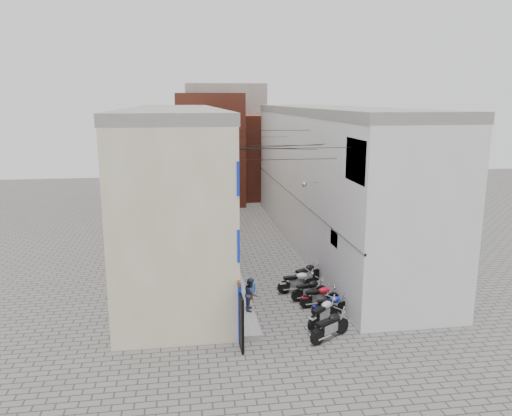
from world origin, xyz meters
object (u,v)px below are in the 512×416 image
motorcycle_c (331,304)px  person_a (233,266)px  motorcycle_g (307,273)px  motorcycle_b (324,311)px  motorcycle_f (297,281)px  red_crate (249,296)px  motorcycle_d (320,295)px  motorcycle_a (330,325)px  person_b (251,294)px  motorcycle_e (309,289)px  water_jug_near (251,288)px  water_jug_far (252,287)px

motorcycle_c → person_a: person_a is taller
motorcycle_g → motorcycle_b: bearing=-36.7°
motorcycle_f → red_crate: bearing=-89.0°
motorcycle_d → motorcycle_b: bearing=-18.2°
motorcycle_a → red_crate: motorcycle_a is taller
motorcycle_f → person_b: size_ratio=1.42×
motorcycle_d → motorcycle_e: (-0.26, 0.90, -0.01)m
motorcycle_g → motorcycle_c: bearing=-29.4°
person_b → water_jug_near: size_ratio=3.34×
motorcycle_a → person_a: person_a is taller
motorcycle_c → motorcycle_g: bearing=174.0°
motorcycle_d → motorcycle_g: 2.98m
motorcycle_c → motorcycle_d: motorcycle_d is taller
motorcycle_a → water_jug_near: bearing=173.2°
motorcycle_d → person_b: size_ratio=1.32×
motorcycle_g → motorcycle_d: bearing=-33.4°
person_a → person_b: bearing=-166.1°
person_a → person_b: size_ratio=1.13×
motorcycle_a → water_jug_far: size_ratio=4.72×
motorcycle_c → motorcycle_d: 0.99m
motorcycle_b → motorcycle_c: (0.60, 0.94, -0.09)m
motorcycle_d → motorcycle_g: size_ratio=0.95×
motorcycle_a → motorcycle_e: (0.21, 4.09, -0.06)m
motorcycle_g → red_crate: size_ratio=5.66×
motorcycle_b → water_jug_near: 4.83m
motorcycle_g → red_crate: motorcycle_g is taller
motorcycle_f → motorcycle_g: motorcycle_f is taller
motorcycle_a → motorcycle_g: size_ratio=1.04×
person_b → motorcycle_c: bearing=-90.3°
motorcycle_b → water_jug_far: motorcycle_b is taller
motorcycle_a → red_crate: bearing=178.5°
motorcycle_a → red_crate: size_ratio=5.87×
motorcycle_d → water_jug_near: 3.66m
motorcycle_d → water_jug_far: motorcycle_d is taller
motorcycle_g → person_a: (-3.83, 0.23, 0.49)m
person_b → motorcycle_g: bearing=-36.7°
motorcycle_d → water_jug_near: motorcycle_d is taller
motorcycle_c → motorcycle_e: 1.93m
motorcycle_c → person_a: bearing=-144.2°
water_jug_far → red_crate: water_jug_far is taller
motorcycle_e → person_a: 4.17m
motorcycle_f → motorcycle_a: bearing=-7.5°
person_a → red_crate: 2.08m
motorcycle_c → motorcycle_f: size_ratio=0.86×
motorcycle_f → motorcycle_c: bearing=7.3°
motorcycle_e → water_jug_far: bearing=-133.9°
motorcycle_b → water_jug_far: (-2.47, 4.21, -0.39)m
motorcycle_d → water_jug_far: 3.68m
motorcycle_d → motorcycle_e: size_ratio=1.02×
person_b → motorcycle_a: bearing=-125.8°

